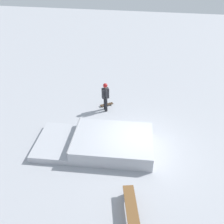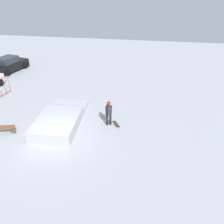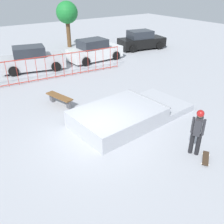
% 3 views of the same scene
% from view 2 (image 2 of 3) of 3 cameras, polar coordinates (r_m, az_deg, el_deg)
% --- Properties ---
extents(ground_plane, '(60.00, 60.00, 0.00)m').
position_cam_2_polar(ground_plane, '(13.49, -14.68, -7.10)').
color(ground_plane, '#A8AAB2').
extents(skate_ramp, '(5.59, 3.02, 0.74)m').
position_cam_2_polar(skate_ramp, '(14.73, -13.59, -2.06)').
color(skate_ramp, '#B0B3BB').
rests_on(skate_ramp, ground).
extents(skater, '(0.44, 0.40, 1.73)m').
position_cam_2_polar(skater, '(13.92, -0.87, 0.16)').
color(skater, black).
rests_on(skater, ground).
extents(skateboard, '(0.77, 0.61, 0.09)m').
position_cam_2_polar(skateboard, '(14.36, 1.09, -3.17)').
color(skateboard, '#3F2D1E').
rests_on(skateboard, ground).
extents(park_bench, '(0.80, 1.65, 0.48)m').
position_cam_2_polar(park_bench, '(15.03, -27.12, -3.93)').
color(park_bench, brown).
rests_on(park_bench, ground).
extents(parked_car_black, '(4.34, 2.48, 1.60)m').
position_cam_2_polar(parked_car_black, '(26.43, -25.41, 11.19)').
color(parked_car_black, black).
rests_on(parked_car_black, ground).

